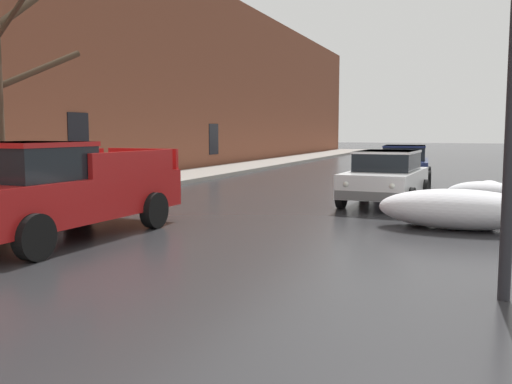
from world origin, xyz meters
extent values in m
cube|color=gray|center=(-6.33, 18.00, 0.08)|extent=(2.83, 80.00, 0.16)
cube|color=brown|center=(-8.25, 18.00, 4.68)|extent=(0.60, 80.00, 9.37)
cube|color=black|center=(-7.96, 28.73, 1.52)|extent=(0.08, 1.10, 1.60)
cube|color=black|center=(-7.96, 17.80, 1.78)|extent=(0.08, 1.10, 1.60)
ellipsoid|color=white|center=(4.64, 13.41, 0.40)|extent=(3.10, 1.36, 0.80)
ellipsoid|color=white|center=(5.16, 13.68, 0.21)|extent=(0.49, 0.41, 0.41)
ellipsoid|color=white|center=(3.90, 13.64, 0.33)|extent=(0.80, 0.66, 0.66)
ellipsoid|color=white|center=(-4.21, 12.18, 0.44)|extent=(2.03, 0.96, 0.88)
ellipsoid|color=white|center=(-4.08, 12.14, 0.21)|extent=(0.51, 0.42, 0.42)
ellipsoid|color=white|center=(5.18, 17.42, 0.32)|extent=(1.91, 0.98, 0.64)
ellipsoid|color=white|center=(5.30, 17.51, 0.33)|extent=(0.80, 0.66, 0.66)
ellipsoid|color=white|center=(5.67, 17.37, 0.24)|extent=(0.57, 0.48, 0.48)
cylinder|color=#423323|center=(-3.82, 10.61, 4.15)|extent=(1.70, 0.68, 1.02)
cylinder|color=#423323|center=(-4.32, 11.91, 3.30)|extent=(0.79, 2.11, 1.08)
cylinder|color=#423323|center=(-4.59, 11.54, 4.49)|extent=(0.26, 1.40, 1.08)
cube|color=red|center=(-2.08, 9.82, 0.74)|extent=(2.11, 5.39, 0.76)
cube|color=black|center=(-2.11, 9.08, 1.44)|extent=(1.73, 1.77, 0.64)
cube|color=red|center=(-2.11, 9.08, 1.72)|extent=(1.77, 1.82, 0.08)
cube|color=red|center=(-1.14, 10.84, 1.34)|extent=(0.21, 2.55, 0.44)
cube|color=red|center=(-2.93, 10.92, 1.34)|extent=(0.21, 2.55, 0.44)
cube|color=red|center=(-1.97, 12.42, 1.34)|extent=(1.79, 0.18, 0.44)
cylinder|color=black|center=(-1.19, 8.18, 0.36)|extent=(0.25, 0.73, 0.72)
cylinder|color=black|center=(-1.05, 11.37, 0.36)|extent=(0.25, 0.73, 0.72)
cylinder|color=black|center=(-2.97, 11.45, 0.36)|extent=(0.25, 0.73, 0.72)
cube|color=silver|center=(2.72, 16.82, 0.60)|extent=(1.88, 4.06, 0.60)
cube|color=black|center=(2.74, 17.02, 1.16)|extent=(1.55, 2.14, 0.52)
cube|color=silver|center=(2.74, 17.02, 1.39)|extent=(1.58, 2.19, 0.06)
cube|color=slate|center=(2.62, 14.89, 0.42)|extent=(1.64, 0.21, 0.22)
cube|color=slate|center=(2.83, 18.76, 0.42)|extent=(1.64, 0.21, 0.22)
cylinder|color=black|center=(3.51, 15.54, 0.30)|extent=(0.21, 0.61, 0.60)
cylinder|color=black|center=(1.80, 15.64, 0.30)|extent=(0.21, 0.61, 0.60)
cylinder|color=black|center=(3.65, 18.01, 0.30)|extent=(0.21, 0.61, 0.60)
cylinder|color=black|center=(1.94, 18.10, 0.30)|extent=(0.21, 0.61, 0.60)
sphere|color=silver|center=(3.16, 14.83, 0.68)|extent=(0.14, 0.14, 0.14)
sphere|color=silver|center=(2.08, 14.89, 0.68)|extent=(0.14, 0.14, 0.14)
cube|color=navy|center=(2.52, 22.88, 0.60)|extent=(1.96, 4.12, 0.60)
cube|color=black|center=(2.50, 23.08, 1.16)|extent=(1.59, 2.18, 0.52)
cube|color=navy|center=(2.50, 23.08, 1.39)|extent=(1.62, 2.23, 0.06)
cube|color=black|center=(2.66, 20.93, 0.42)|extent=(1.65, 0.24, 0.22)
cube|color=black|center=(2.37, 24.83, 0.42)|extent=(1.65, 0.24, 0.22)
cylinder|color=black|center=(3.46, 21.70, 0.30)|extent=(0.22, 0.61, 0.60)
cylinder|color=black|center=(1.75, 21.58, 0.30)|extent=(0.22, 0.61, 0.60)
cylinder|color=black|center=(3.28, 24.18, 0.30)|extent=(0.22, 0.61, 0.60)
cylinder|color=black|center=(1.57, 24.05, 0.30)|extent=(0.22, 0.61, 0.60)
sphere|color=silver|center=(3.20, 20.94, 0.68)|extent=(0.14, 0.14, 0.14)
sphere|color=silver|center=(2.12, 20.86, 0.68)|extent=(0.14, 0.14, 0.14)
camera|label=1|loc=(4.91, 1.57, 1.94)|focal=39.89mm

